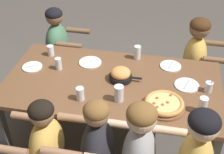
{
  "coord_description": "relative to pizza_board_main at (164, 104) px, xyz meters",
  "views": [
    {
      "loc": [
        0.44,
        -2.19,
        2.46
      ],
      "look_at": [
        0.0,
        0.0,
        0.85
      ],
      "focal_mm": 50.0,
      "sensor_mm": 36.0,
      "label": 1
    }
  ],
  "objects": [
    {
      "name": "empty_plate_b",
      "position": [
        -1.26,
        0.33,
        -0.03
      ],
      "size": [
        0.19,
        0.19,
        0.02
      ],
      "color": "white",
      "rests_on": "dining_table"
    },
    {
      "name": "empty_plate_d",
      "position": [
        0.18,
        0.32,
        -0.03
      ],
      "size": [
        0.22,
        0.22,
        0.02
      ],
      "color": "white",
      "rests_on": "dining_table"
    },
    {
      "name": "diner_far_right",
      "position": [
        0.28,
        0.98,
        -0.3
      ],
      "size": [
        0.51,
        0.4,
        1.15
      ],
      "rotation": [
        0.0,
        0.0,
        -1.57
      ],
      "color": "gold",
      "rests_on": "ground"
    },
    {
      "name": "dining_table",
      "position": [
        -0.48,
        0.26,
        -0.12
      ],
      "size": [
        1.92,
        1.02,
        0.8
      ],
      "color": "brown",
      "rests_on": "ground"
    },
    {
      "name": "drinking_glass_f",
      "position": [
        -1.01,
        0.36,
        0.02
      ],
      "size": [
        0.06,
        0.06,
        0.12
      ],
      "color": "silver",
      "rests_on": "dining_table"
    },
    {
      "name": "drinking_glass_d",
      "position": [
        -1.17,
        0.57,
        0.01
      ],
      "size": [
        0.07,
        0.07,
        0.11
      ],
      "color": "silver",
      "rests_on": "dining_table"
    },
    {
      "name": "drinking_glass_a",
      "position": [
        -0.68,
        -0.04,
        0.02
      ],
      "size": [
        0.07,
        0.07,
        0.12
      ],
      "color": "silver",
      "rests_on": "dining_table"
    },
    {
      "name": "skillet_bowl",
      "position": [
        -0.41,
        0.3,
        0.02
      ],
      "size": [
        0.29,
        0.2,
        0.12
      ],
      "color": "black",
      "rests_on": "dining_table"
    },
    {
      "name": "drinking_glass_e",
      "position": [
        -0.31,
        0.68,
        0.03
      ],
      "size": [
        0.07,
        0.07,
        0.14
      ],
      "color": "silver",
      "rests_on": "dining_table"
    },
    {
      "name": "empty_plate_a",
      "position": [
        -0.74,
        0.51,
        -0.03
      ],
      "size": [
        0.22,
        0.22,
        0.02
      ],
      "color": "white",
      "rests_on": "dining_table"
    },
    {
      "name": "pizza_board_main",
      "position": [
        0.0,
        0.0,
        0.0
      ],
      "size": [
        0.34,
        0.34,
        0.06
      ],
      "color": "brown",
      "rests_on": "dining_table"
    },
    {
      "name": "cocktail_glass_blue",
      "position": [
        0.36,
        0.28,
        0.01
      ],
      "size": [
        0.07,
        0.07,
        0.12
      ],
      "color": "silver",
      "rests_on": "dining_table"
    },
    {
      "name": "drinking_glass_c",
      "position": [
        -0.37,
        0.01,
        0.03
      ],
      "size": [
        0.08,
        0.08,
        0.14
      ],
      "color": "silver",
      "rests_on": "dining_table"
    },
    {
      "name": "ground_plane",
      "position": [
        -0.48,
        0.26,
        -0.83
      ],
      "size": [
        18.0,
        18.0,
        0.0
      ],
      "primitive_type": "plane",
      "color": "#514C47",
      "rests_on": "ground"
    },
    {
      "name": "diner_far_left",
      "position": [
        -1.25,
        0.98,
        -0.32
      ],
      "size": [
        0.51,
        0.4,
        1.12
      ],
      "rotation": [
        0.0,
        0.0,
        -1.57
      ],
      "color": "#477556",
      "rests_on": "ground"
    },
    {
      "name": "empty_plate_c",
      "position": [
        0.03,
        0.6,
        -0.03
      ],
      "size": [
        0.2,
        0.2,
        0.02
      ],
      "color": "white",
      "rests_on": "dining_table"
    },
    {
      "name": "drinking_glass_b",
      "position": [
        0.3,
        0.0,
        0.03
      ],
      "size": [
        0.07,
        0.07,
        0.14
      ],
      "color": "silver",
      "rests_on": "dining_table"
    }
  ]
}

